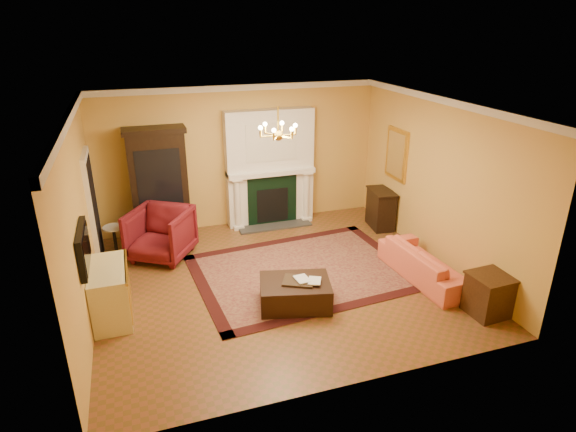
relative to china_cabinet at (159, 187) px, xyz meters
name	(u,v)px	position (x,y,z in m)	size (l,w,h in m)	color
floor	(279,281)	(1.74, -2.49, -1.11)	(6.00, 5.50, 0.02)	brown
ceiling	(278,105)	(1.74, -2.49, 1.91)	(6.00, 5.50, 0.02)	silver
wall_back	(240,157)	(1.74, 0.27, 0.40)	(6.00, 0.02, 3.00)	#CE9649
wall_front	(352,280)	(1.74, -5.25, 0.40)	(6.00, 0.02, 3.00)	#CE9649
wall_left	(80,222)	(-1.27, -2.49, 0.40)	(0.02, 5.50, 3.00)	#CE9649
wall_right	(438,181)	(4.75, -2.49, 0.40)	(0.02, 5.50, 3.00)	#CE9649
fireplace	(270,170)	(2.34, 0.08, 0.10)	(1.90, 0.70, 2.50)	white
crown_molding	(261,101)	(1.74, -1.53, 1.84)	(6.00, 5.50, 0.12)	silver
doorway	(94,210)	(-1.22, -0.79, -0.05)	(0.08, 1.05, 2.10)	silver
tv_panel	(83,248)	(-1.21, -3.09, 0.25)	(0.09, 0.95, 0.58)	black
gilt_mirror	(397,154)	(4.71, -1.09, 0.55)	(0.06, 0.76, 1.05)	gold
chandelier	(278,132)	(1.74, -2.49, 1.51)	(0.63, 0.55, 0.53)	gold
oriental_rug	(303,271)	(2.24, -2.33, -1.09)	(3.77, 2.83, 0.02)	#4A0F1B
china_cabinet	(159,187)	(0.00, 0.00, 0.00)	(1.10, 0.50, 2.20)	black
wingback_armchair	(160,232)	(-0.11, -0.95, -0.56)	(1.04, 0.97, 1.07)	maroon
pedestal_table	(115,241)	(-0.93, -0.81, -0.70)	(0.38, 0.38, 0.69)	black
commode	(110,293)	(-0.99, -2.75, -0.68)	(0.53, 1.12, 0.83)	beige
coral_sofa	(427,258)	(4.20, -3.21, -0.72)	(1.94, 0.57, 0.76)	#E65C49
end_table	(488,296)	(4.46, -4.47, -0.78)	(0.54, 0.54, 0.63)	#3A220F
console_table	(381,210)	(4.52, -0.95, -0.69)	(0.41, 0.72, 0.81)	black
leather_ottoman	(295,293)	(1.74, -3.32, -0.88)	(1.09, 0.79, 0.41)	black
ottoman_tray	(298,281)	(1.79, -3.33, -0.66)	(0.48, 0.37, 0.03)	black
book_a	(296,273)	(1.75, -3.36, -0.51)	(0.20, 0.03, 0.27)	gray
book_b	(309,274)	(1.93, -3.41, -0.51)	(0.19, 0.02, 0.26)	gray
topiary_left	(245,161)	(1.78, 0.04, 0.37)	(0.16, 0.16, 0.43)	gray
topiary_right	(301,157)	(3.03, 0.04, 0.34)	(0.14, 0.14, 0.38)	gray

